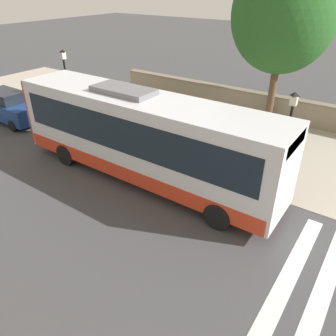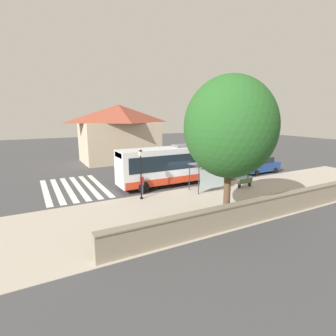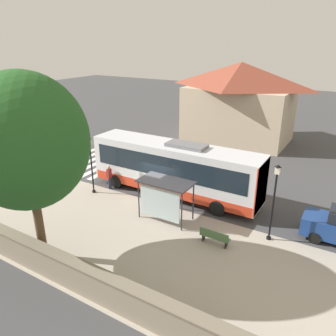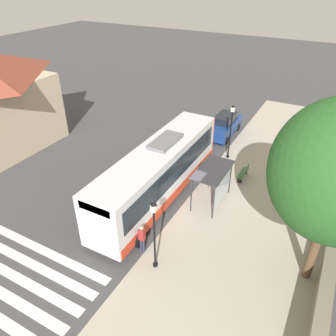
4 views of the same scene
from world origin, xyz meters
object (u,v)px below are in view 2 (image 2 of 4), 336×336
Objects in this scene: street_lamp_near at (249,155)px; street_lamp_far at (141,170)px; pedestrian at (142,183)px; bus_shelter at (209,168)px; bus at (178,164)px; shade_tree at (230,127)px; bench at (245,183)px; parked_car_behind_bus at (261,165)px.

street_lamp_far is at bearing 92.33° from street_lamp_near.
bus_shelter is at bearing -106.71° from pedestrian.
bus is at bearing 20.00° from bus_shelter.
street_lamp_near reaches higher than bus.
shade_tree reaches higher than street_lamp_near.
bench is at bearing -103.42° from bus_shelter.
shade_tree is at bearing 127.71° from bench.
shade_tree reaches higher than parked_car_behind_bus.
bus_shelter is 0.69× the size of parked_car_behind_bus.
bus_shelter is 0.36× the size of shade_tree.
shade_tree reaches higher than street_lamp_far.
bus is 10.46m from shade_tree.
bus_shelter is 1.83× the size of pedestrian.
street_lamp_near is 0.48× the size of shade_tree.
pedestrian is 0.43× the size of street_lamp_far.
bench is (-4.12, -4.80, -1.51)m from bus.
pedestrian is at bearing 74.56° from bench.
street_lamp_near reaches higher than pedestrian.
shade_tree reaches higher than bus_shelter.
shade_tree is 16.54m from parked_car_behind_bus.
bus_shelter is 4.03m from bench.
shade_tree is at bearing 124.77° from parked_car_behind_bus.
bus is at bearing -62.22° from street_lamp_far.
bus is at bearing 87.58° from parked_car_behind_bus.
bench is (-2.57, -9.30, -0.56)m from pedestrian.
street_lamp_near is 12.23m from shade_tree.
street_lamp_far reaches higher than bus_shelter.
parked_car_behind_bus is at bearing -73.84° from bus_shelter.
shade_tree is at bearing 128.27° from street_lamp_near.
shade_tree is (-7.88, -2.42, 4.95)m from pedestrian.
street_lamp_far is at bearing 84.46° from bus_shelter.
street_lamp_far is (-2.66, 5.04, 0.42)m from bus.
street_lamp_far is at bearing 23.63° from shade_tree.
pedestrian is (1.71, 5.69, -1.02)m from bus_shelter.
bench is at bearing -105.44° from pedestrian.
street_lamp_near is at bearing -87.67° from street_lamp_far.
street_lamp_near is 1.08× the size of street_lamp_far.
bus is 3.72× the size of bus_shelter.
bus_shelter reaches higher than pedestrian.
bus is 6.50m from bench.
street_lamp_near is at bearing -50.14° from bench.
pedestrian is 0.19× the size of shade_tree.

